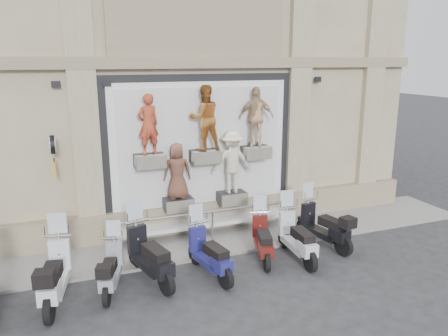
{
  "coord_description": "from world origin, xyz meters",
  "views": [
    {
      "loc": [
        -3.74,
        -8.63,
        4.94
      ],
      "look_at": [
        0.3,
        1.9,
        2.12
      ],
      "focal_mm": 35.0,
      "sensor_mm": 36.0,
      "label": 1
    }
  ],
  "objects_px": {
    "scooter_b": "(54,264)",
    "scooter_d": "(149,245)",
    "scooter_c": "(111,260)",
    "scooter_h": "(324,218)",
    "clock_sign_bracket": "(53,150)",
    "scooter_e": "(209,244)",
    "scooter_f": "(263,231)",
    "guard_rail": "(213,226)",
    "scooter_g": "(297,229)"
  },
  "relations": [
    {
      "from": "scooter_e",
      "to": "scooter_d",
      "type": "bearing_deg",
      "value": 158.13
    },
    {
      "from": "scooter_e",
      "to": "scooter_h",
      "type": "bearing_deg",
      "value": -2.98
    },
    {
      "from": "guard_rail",
      "to": "scooter_d",
      "type": "distance_m",
      "value": 2.59
    },
    {
      "from": "scooter_c",
      "to": "scooter_g",
      "type": "relative_size",
      "value": 0.87
    },
    {
      "from": "guard_rail",
      "to": "scooter_h",
      "type": "relative_size",
      "value": 2.52
    },
    {
      "from": "guard_rail",
      "to": "scooter_b",
      "type": "relative_size",
      "value": 2.39
    },
    {
      "from": "guard_rail",
      "to": "scooter_e",
      "type": "distance_m",
      "value": 1.94
    },
    {
      "from": "scooter_f",
      "to": "clock_sign_bracket",
      "type": "bearing_deg",
      "value": 175.3
    },
    {
      "from": "scooter_d",
      "to": "scooter_h",
      "type": "bearing_deg",
      "value": -12.13
    },
    {
      "from": "scooter_d",
      "to": "scooter_e",
      "type": "relative_size",
      "value": 1.1
    },
    {
      "from": "scooter_b",
      "to": "scooter_e",
      "type": "height_order",
      "value": "scooter_b"
    },
    {
      "from": "scooter_b",
      "to": "scooter_g",
      "type": "xyz_separation_m",
      "value": [
        5.71,
        -0.01,
        -0.05
      ]
    },
    {
      "from": "scooter_b",
      "to": "scooter_d",
      "type": "xyz_separation_m",
      "value": [
        2.01,
        0.21,
        0.01
      ]
    },
    {
      "from": "scooter_c",
      "to": "scooter_h",
      "type": "height_order",
      "value": "scooter_h"
    },
    {
      "from": "scooter_c",
      "to": "scooter_e",
      "type": "xyz_separation_m",
      "value": [
        2.22,
        -0.13,
        0.08
      ]
    },
    {
      "from": "scooter_d",
      "to": "scooter_f",
      "type": "bearing_deg",
      "value": -13.0
    },
    {
      "from": "scooter_d",
      "to": "scooter_b",
      "type": "bearing_deg",
      "value": 171.21
    },
    {
      "from": "scooter_b",
      "to": "scooter_h",
      "type": "xyz_separation_m",
      "value": [
        6.78,
        0.42,
        -0.04
      ]
    },
    {
      "from": "guard_rail",
      "to": "scooter_e",
      "type": "height_order",
      "value": "scooter_e"
    },
    {
      "from": "guard_rail",
      "to": "clock_sign_bracket",
      "type": "relative_size",
      "value": 4.96
    },
    {
      "from": "scooter_f",
      "to": "scooter_h",
      "type": "xyz_separation_m",
      "value": [
        1.87,
        0.13,
        0.07
      ]
    },
    {
      "from": "clock_sign_bracket",
      "to": "scooter_d",
      "type": "distance_m",
      "value": 3.33
    },
    {
      "from": "scooter_f",
      "to": "scooter_e",
      "type": "bearing_deg",
      "value": -150.21
    },
    {
      "from": "clock_sign_bracket",
      "to": "scooter_e",
      "type": "distance_m",
      "value": 4.39
    },
    {
      "from": "scooter_f",
      "to": "scooter_g",
      "type": "bearing_deg",
      "value": -3.04
    },
    {
      "from": "scooter_e",
      "to": "scooter_h",
      "type": "height_order",
      "value": "scooter_h"
    },
    {
      "from": "guard_rail",
      "to": "scooter_h",
      "type": "height_order",
      "value": "scooter_h"
    },
    {
      "from": "scooter_c",
      "to": "scooter_d",
      "type": "bearing_deg",
      "value": 24.98
    },
    {
      "from": "scooter_b",
      "to": "scooter_d",
      "type": "distance_m",
      "value": 2.02
    },
    {
      "from": "guard_rail",
      "to": "scooter_f",
      "type": "height_order",
      "value": "scooter_f"
    },
    {
      "from": "clock_sign_bracket",
      "to": "scooter_c",
      "type": "xyz_separation_m",
      "value": [
        0.97,
        -2.12,
        -2.09
      ]
    },
    {
      "from": "scooter_b",
      "to": "scooter_g",
      "type": "bearing_deg",
      "value": 10.59
    },
    {
      "from": "scooter_h",
      "to": "scooter_c",
      "type": "bearing_deg",
      "value": 171.74
    },
    {
      "from": "clock_sign_bracket",
      "to": "scooter_c",
      "type": "height_order",
      "value": "clock_sign_bracket"
    },
    {
      "from": "scooter_b",
      "to": "scooter_d",
      "type": "bearing_deg",
      "value": 16.53
    },
    {
      "from": "scooter_b",
      "to": "scooter_g",
      "type": "relative_size",
      "value": 1.06
    },
    {
      "from": "scooter_g",
      "to": "clock_sign_bracket",
      "type": "bearing_deg",
      "value": 161.97
    },
    {
      "from": "scooter_c",
      "to": "scooter_g",
      "type": "distance_m",
      "value": 4.57
    },
    {
      "from": "scooter_d",
      "to": "scooter_e",
      "type": "height_order",
      "value": "scooter_d"
    },
    {
      "from": "scooter_d",
      "to": "scooter_e",
      "type": "distance_m",
      "value": 1.38
    },
    {
      "from": "clock_sign_bracket",
      "to": "scooter_h",
      "type": "relative_size",
      "value": 0.51
    },
    {
      "from": "guard_rail",
      "to": "scooter_c",
      "type": "bearing_deg",
      "value": -150.61
    },
    {
      "from": "scooter_f",
      "to": "scooter_g",
      "type": "distance_m",
      "value": 0.86
    },
    {
      "from": "scooter_c",
      "to": "scooter_h",
      "type": "distance_m",
      "value": 5.65
    },
    {
      "from": "scooter_b",
      "to": "scooter_f",
      "type": "distance_m",
      "value": 4.91
    },
    {
      "from": "guard_rail",
      "to": "scooter_f",
      "type": "bearing_deg",
      "value": -59.76
    },
    {
      "from": "scooter_g",
      "to": "scooter_b",
      "type": "bearing_deg",
      "value": -176.44
    },
    {
      "from": "scooter_f",
      "to": "scooter_b",
      "type": "bearing_deg",
      "value": -159.42
    },
    {
      "from": "clock_sign_bracket",
      "to": "scooter_d",
      "type": "relative_size",
      "value": 0.48
    },
    {
      "from": "scooter_c",
      "to": "scooter_d",
      "type": "distance_m",
      "value": 0.9
    }
  ]
}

